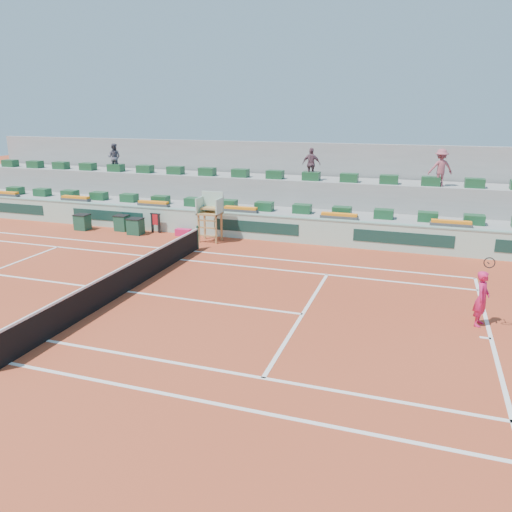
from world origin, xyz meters
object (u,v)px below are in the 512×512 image
(player_bag, at_px, (183,232))
(drink_cooler_a, at_px, (136,226))
(tennis_player, at_px, (482,298))
(umpire_chair, at_px, (211,210))

(player_bag, relative_size, drink_cooler_a, 0.95)
(player_bag, bearing_deg, tennis_player, -27.75)
(tennis_player, bearing_deg, umpire_chair, 150.46)
(umpire_chair, height_order, drink_cooler_a, umpire_chair)
(umpire_chair, bearing_deg, tennis_player, -29.54)
(player_bag, xyz_separation_m, tennis_player, (13.37, -7.04, 0.68))
(drink_cooler_a, bearing_deg, umpire_chair, 0.60)
(umpire_chair, bearing_deg, drink_cooler_a, -179.40)
(umpire_chair, height_order, tennis_player, umpire_chair)
(player_bag, distance_m, umpire_chair, 2.27)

